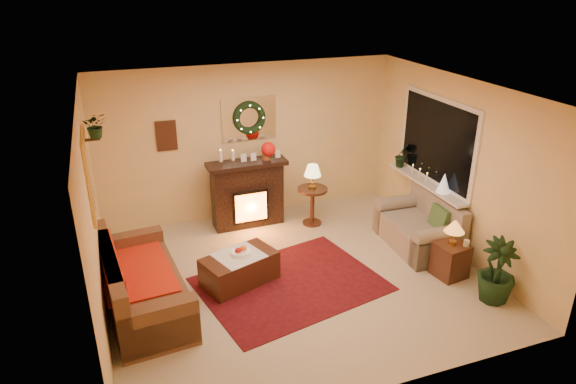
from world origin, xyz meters
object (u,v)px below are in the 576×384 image
object	(u,v)px
fireplace	(247,194)
side_table_round	(312,206)
coffee_table	(240,269)
end_table_square	(451,258)
loveseat	(418,221)
sofa	(143,278)

from	to	relation	value
fireplace	side_table_round	world-z (taller)	fireplace
fireplace	side_table_round	bearing A→B (deg)	-19.96
side_table_round	coffee_table	bearing A→B (deg)	-140.71
fireplace	end_table_square	xyz separation A→B (m)	(2.20, -2.50, -0.28)
loveseat	end_table_square	world-z (taller)	loveseat
fireplace	end_table_square	size ratio (longest dim) A/B	2.34
sofa	fireplace	distance (m)	2.60
sofa	loveseat	size ratio (longest dim) A/B	1.44
loveseat	end_table_square	distance (m)	0.90
sofa	end_table_square	size ratio (longest dim) A/B	4.09
fireplace	coffee_table	bearing A→B (deg)	-110.22
loveseat	side_table_round	xyz separation A→B (m)	(-1.23, 1.25, -0.09)
fireplace	coffee_table	world-z (taller)	fireplace
fireplace	coffee_table	size ratio (longest dim) A/B	1.16
sofa	loveseat	world-z (taller)	sofa
side_table_round	end_table_square	size ratio (longest dim) A/B	1.31
fireplace	end_table_square	bearing A→B (deg)	-49.31
coffee_table	loveseat	bearing A→B (deg)	-18.33
sofa	end_table_square	bearing A→B (deg)	-14.65
end_table_square	loveseat	bearing A→B (deg)	87.35
fireplace	loveseat	xyz separation A→B (m)	(2.24, -1.61, -0.13)
loveseat	coffee_table	world-z (taller)	loveseat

